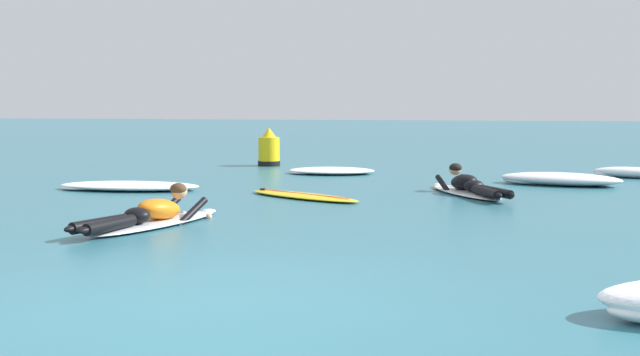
# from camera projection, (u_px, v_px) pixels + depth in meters

# --- Properties ---
(ground_plane) EXTENTS (120.00, 120.00, 0.00)m
(ground_plane) POSITION_uv_depth(u_px,v_px,m) (394.00, 180.00, 15.39)
(ground_plane) COLOR #2D6B7A
(surfer_near) EXTENTS (1.10, 2.62, 0.55)m
(surfer_near) POSITION_uv_depth(u_px,v_px,m) (152.00, 216.00, 9.55)
(surfer_near) COLOR silver
(surfer_near) RESTS_ON ground
(surfer_far) EXTENTS (1.62, 2.55, 0.53)m
(surfer_far) POSITION_uv_depth(u_px,v_px,m) (468.00, 187.00, 12.90)
(surfer_far) COLOR white
(surfer_far) RESTS_ON ground
(drifting_surfboard) EXTENTS (2.28, 1.63, 0.16)m
(drifting_surfboard) POSITION_uv_depth(u_px,v_px,m) (303.00, 196.00, 12.49)
(drifting_surfboard) COLOR yellow
(drifting_surfboard) RESTS_ON ground
(whitewater_mid_left) EXTENTS (1.59, 1.00, 0.22)m
(whitewater_mid_left) POSITION_uv_depth(u_px,v_px,m) (631.00, 173.00, 15.95)
(whitewater_mid_left) COLOR white
(whitewater_mid_left) RESTS_ON ground
(whitewater_mid_right) EXTENTS (2.37, 1.41, 0.23)m
(whitewater_mid_right) POSITION_uv_depth(u_px,v_px,m) (560.00, 179.00, 14.49)
(whitewater_mid_right) COLOR white
(whitewater_mid_right) RESTS_ON ground
(whitewater_back) EXTENTS (2.61, 1.24, 0.15)m
(whitewater_back) POSITION_uv_depth(u_px,v_px,m) (130.00, 186.00, 13.67)
(whitewater_back) COLOR white
(whitewater_back) RESTS_ON ground
(whitewater_far_band) EXTENTS (1.99, 1.40, 0.14)m
(whitewater_far_band) POSITION_uv_depth(u_px,v_px,m) (332.00, 171.00, 16.88)
(whitewater_far_band) COLOR white
(whitewater_far_band) RESTS_ON ground
(channel_marker_buoy) EXTENTS (0.55, 0.55, 0.94)m
(channel_marker_buoy) POSITION_uv_depth(u_px,v_px,m) (269.00, 151.00, 19.04)
(channel_marker_buoy) COLOR yellow
(channel_marker_buoy) RESTS_ON ground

